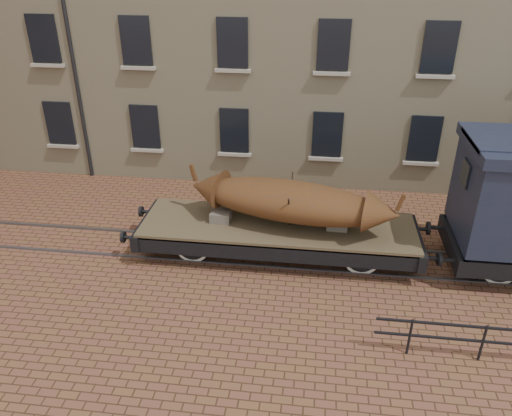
# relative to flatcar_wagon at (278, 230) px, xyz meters

# --- Properties ---
(ground) EXTENTS (90.00, 90.00, 0.00)m
(ground) POSITION_rel_flatcar_wagon_xyz_m (0.37, 0.00, -0.86)
(ground) COLOR brown
(rail_track) EXTENTS (30.00, 1.52, 0.06)m
(rail_track) POSITION_rel_flatcar_wagon_xyz_m (0.37, 0.00, -0.83)
(rail_track) COLOR #59595E
(rail_track) RESTS_ON ground
(flatcar_wagon) EXTENTS (9.15, 2.48, 1.38)m
(flatcar_wagon) POSITION_rel_flatcar_wagon_xyz_m (0.00, 0.00, 0.00)
(flatcar_wagon) COLOR #4B3F26
(flatcar_wagon) RESTS_ON ground
(iron_boat) EXTENTS (6.28, 2.77, 1.52)m
(iron_boat) POSITION_rel_flatcar_wagon_xyz_m (0.34, -0.00, 1.01)
(iron_boat) COLOR #4F2A0E
(iron_boat) RESTS_ON flatcar_wagon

